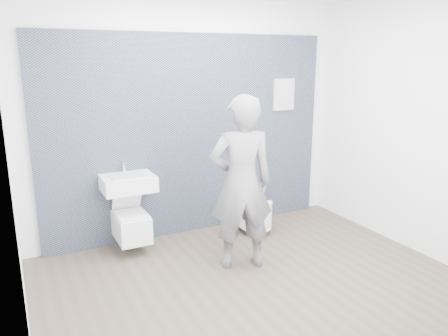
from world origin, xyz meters
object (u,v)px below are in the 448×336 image
washbasin (128,183)px  toilet_square (131,225)px  visitor (241,183)px  toilet_rounded (252,212)px

washbasin → toilet_square: washbasin is taller
washbasin → toilet_square: size_ratio=0.89×
washbasin → toilet_square: bearing=-90.0°
washbasin → visitor: visitor is taller
toilet_rounded → toilet_square: bearing=177.2°
toilet_square → visitor: 1.39m
visitor → washbasin: bearing=-29.6°
washbasin → toilet_rounded: (1.52, -0.11, -0.55)m
toilet_square → toilet_rounded: bearing=-2.8°
toilet_square → visitor: size_ratio=0.36×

